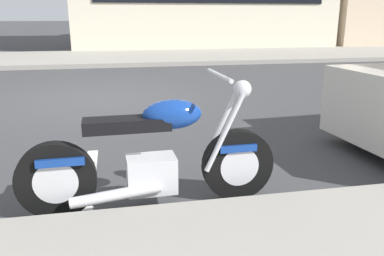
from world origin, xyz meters
TOP-DOWN VIEW (x-y plane):
  - ground_plane at (0.00, 0.00)m, footprint 260.00×260.00m
  - parking_stall_stripe at (0.00, -4.18)m, footprint 0.12×2.20m
  - parked_motorcycle at (0.58, -4.64)m, footprint 2.12×0.62m

SIDE VIEW (x-z plane):
  - ground_plane at x=0.00m, z-range 0.00..0.00m
  - parking_stall_stripe at x=0.00m, z-range 0.00..0.01m
  - parked_motorcycle at x=0.58m, z-range -0.13..0.98m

